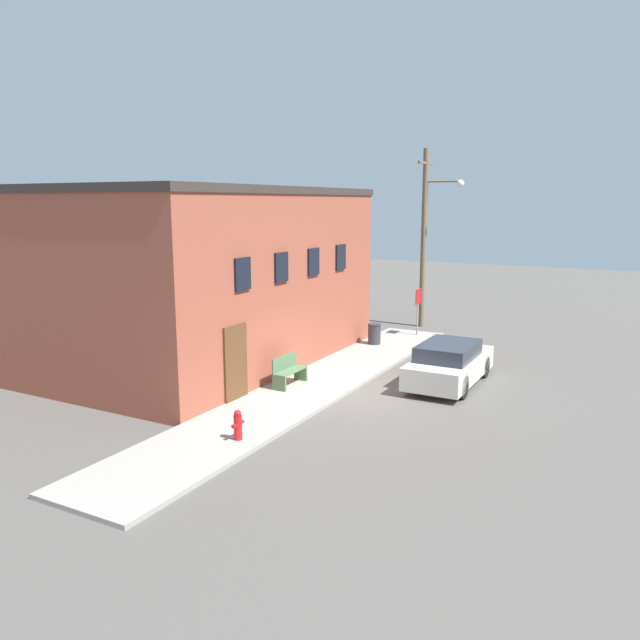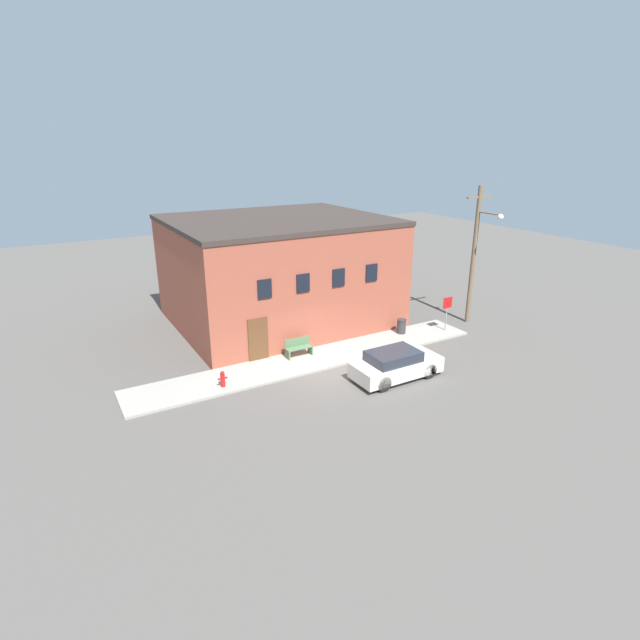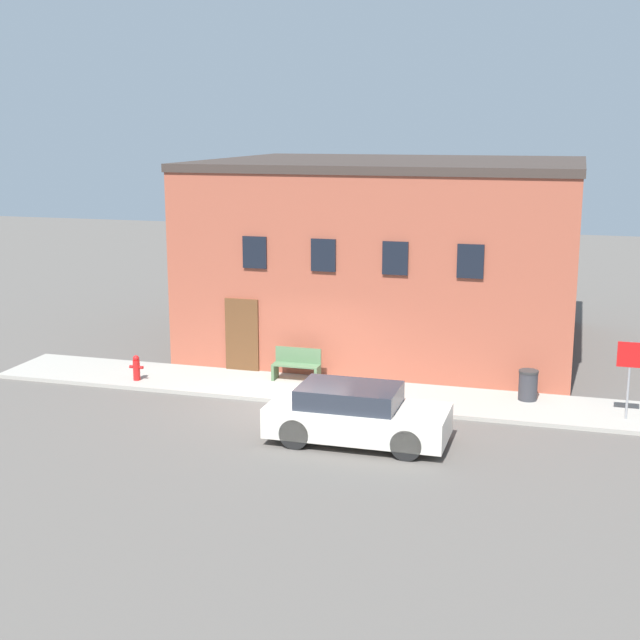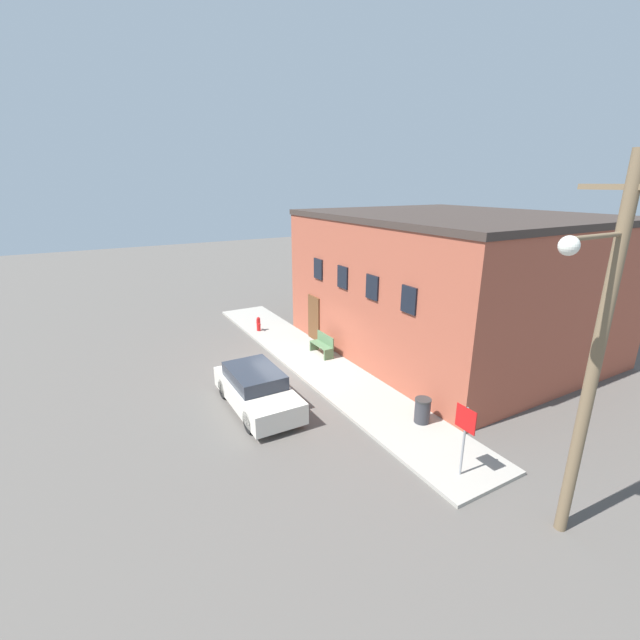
# 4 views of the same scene
# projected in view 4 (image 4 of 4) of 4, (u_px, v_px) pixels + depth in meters

# --- Properties ---
(ground_plane) EXTENTS (80.00, 80.00, 0.00)m
(ground_plane) POSITION_uv_depth(u_px,v_px,m) (290.00, 370.00, 17.24)
(ground_plane) COLOR #56514C
(sidewalk) EXTENTS (17.83, 2.46, 0.11)m
(sidewalk) POSITION_uv_depth(u_px,v_px,m) (316.00, 362.00, 17.80)
(sidewalk) COLOR #9E998E
(sidewalk) RESTS_ON ground
(brick_building) EXTENTS (11.56, 9.89, 5.97)m
(brick_building) POSITION_uv_depth(u_px,v_px,m) (448.00, 282.00, 18.88)
(brick_building) COLOR #9E4C38
(brick_building) RESTS_ON ground
(fire_hydrant) EXTENTS (0.41, 0.19, 0.71)m
(fire_hydrant) POSITION_uv_depth(u_px,v_px,m) (259.00, 324.00, 21.35)
(fire_hydrant) COLOR red
(fire_hydrant) RESTS_ON sidewalk
(stop_sign) EXTENTS (0.61, 0.06, 1.90)m
(stop_sign) POSITION_uv_depth(u_px,v_px,m) (465.00, 429.00, 10.50)
(stop_sign) COLOR gray
(stop_sign) RESTS_ON sidewalk
(bench) EXTENTS (1.32, 0.44, 0.90)m
(bench) POSITION_uv_depth(u_px,v_px,m) (323.00, 345.00, 18.37)
(bench) COLOR #4C6B47
(bench) RESTS_ON sidewalk
(trash_bin) EXTENTS (0.51, 0.51, 0.79)m
(trash_bin) POSITION_uv_depth(u_px,v_px,m) (422.00, 410.00, 13.17)
(trash_bin) COLOR #333338
(trash_bin) RESTS_ON sidewalk
(utility_pole) EXTENTS (1.80, 1.81, 7.74)m
(utility_pole) POSITION_uv_depth(u_px,v_px,m) (594.00, 351.00, 8.00)
(utility_pole) COLOR brown
(utility_pole) RESTS_ON ground
(parked_car) EXTENTS (4.06, 1.71, 1.32)m
(parked_car) POSITION_uv_depth(u_px,v_px,m) (257.00, 389.00, 14.18)
(parked_car) COLOR black
(parked_car) RESTS_ON ground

